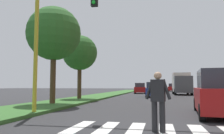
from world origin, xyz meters
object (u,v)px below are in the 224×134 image
object	(u,v)px
sedan_midblock	(153,90)
traffic_light_gantry	(94,14)
tree_far	(80,53)
suv_crossing	(220,94)
truck_box_delivery	(182,83)
sedan_far_horizon	(172,88)
sedan_distant	(140,89)
pedestrian_performer	(158,99)
tree_mid	(54,34)

from	to	relation	value
sedan_midblock	traffic_light_gantry	bearing A→B (deg)	-96.87
sedan_midblock	tree_far	bearing A→B (deg)	-133.02
suv_crossing	truck_box_delivery	xyz separation A→B (m)	(0.58, 22.86, 0.70)
traffic_light_gantry	sedan_far_horizon	distance (m)	43.03
sedan_far_horizon	truck_box_delivery	distance (m)	18.22
sedan_distant	sedan_midblock	bearing A→B (deg)	-77.64
suv_crossing	traffic_light_gantry	bearing A→B (deg)	-164.41
tree_far	traffic_light_gantry	size ratio (longest dim) A/B	0.62
tree_far	pedestrian_performer	distance (m)	14.65
tree_mid	sedan_midblock	size ratio (longest dim) A/B	1.46
pedestrian_performer	truck_box_delivery	size ratio (longest dim) A/B	0.27
sedan_distant	sedan_far_horizon	distance (m)	15.85
tree_far	suv_crossing	xyz separation A→B (m)	(9.56, -8.51, -3.30)
tree_far	sedan_distant	size ratio (longest dim) A/B	1.29
sedan_midblock	sedan_far_horizon	xyz separation A→B (m)	(3.53, 25.76, 0.03)
pedestrian_performer	sedan_far_horizon	bearing A→B (deg)	86.32
sedan_distant	suv_crossing	bearing A→B (deg)	-77.91
pedestrian_performer	sedan_distant	distance (m)	30.47
traffic_light_gantry	sedan_distant	size ratio (longest dim) A/B	2.08
sedan_distant	sedan_far_horizon	size ratio (longest dim) A/B	1.02
traffic_light_gantry	sedan_distant	world-z (taller)	traffic_light_gantry
suv_crossing	tree_mid	bearing A→B (deg)	162.03
suv_crossing	sedan_far_horizon	bearing A→B (deg)	89.58
sedan_distant	truck_box_delivery	world-z (taller)	truck_box_delivery
tree_mid	pedestrian_performer	size ratio (longest dim) A/B	3.79
sedan_midblock	sedan_far_horizon	world-z (taller)	sedan_far_horizon
traffic_light_gantry	pedestrian_performer	bearing A→B (deg)	-43.10
traffic_light_gantry	sedan_far_horizon	world-z (taller)	traffic_light_gantry
tree_far	sedan_midblock	xyz separation A→B (m)	(6.34, 6.79, -3.46)
traffic_light_gantry	sedan_distant	bearing A→B (deg)	90.83
truck_box_delivery	sedan_far_horizon	bearing A→B (deg)	90.86
suv_crossing	sedan_distant	world-z (taller)	suv_crossing
traffic_light_gantry	suv_crossing	xyz separation A→B (m)	(5.24, 1.46, -3.44)
suv_crossing	sedan_far_horizon	world-z (taller)	suv_crossing
tree_mid	sedan_distant	bearing A→B (deg)	80.92
tree_mid	sedan_distant	xyz separation A→B (m)	(3.73, 23.33, -3.94)
tree_far	pedestrian_performer	xyz separation A→B (m)	(6.97, -12.45, -3.30)
truck_box_delivery	sedan_midblock	bearing A→B (deg)	-116.68
sedan_distant	tree_far	bearing A→B (deg)	-102.36
tree_mid	truck_box_delivery	distance (m)	22.39
tree_far	pedestrian_performer	world-z (taller)	tree_far
truck_box_delivery	sedan_distant	bearing A→B (deg)	150.60
sedan_midblock	sedan_far_horizon	distance (m)	26.00
tree_far	sedan_distant	bearing A→B (deg)	77.64
truck_box_delivery	traffic_light_gantry	bearing A→B (deg)	-103.45
suv_crossing	pedestrian_performer	bearing A→B (deg)	-123.24
tree_far	tree_mid	bearing A→B (deg)	-88.04
tree_mid	sedan_midblock	xyz separation A→B (m)	(6.15, 12.26, -3.96)
pedestrian_performer	truck_box_delivery	distance (m)	27.00
traffic_light_gantry	suv_crossing	bearing A→B (deg)	15.59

